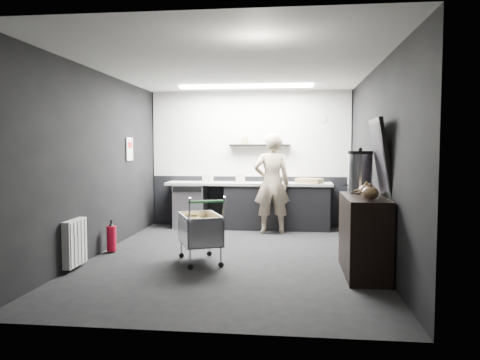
# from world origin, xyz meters

# --- Properties ---
(floor) EXTENTS (5.50, 5.50, 0.00)m
(floor) POSITION_xyz_m (0.00, 0.00, 0.00)
(floor) COLOR black
(floor) RESTS_ON ground
(ceiling) EXTENTS (5.50, 5.50, 0.00)m
(ceiling) POSITION_xyz_m (0.00, 0.00, 2.70)
(ceiling) COLOR silver
(ceiling) RESTS_ON wall_back
(wall_back) EXTENTS (5.50, 0.00, 5.50)m
(wall_back) POSITION_xyz_m (0.00, 2.75, 1.35)
(wall_back) COLOR black
(wall_back) RESTS_ON floor
(wall_front) EXTENTS (5.50, 0.00, 5.50)m
(wall_front) POSITION_xyz_m (0.00, -2.75, 1.35)
(wall_front) COLOR black
(wall_front) RESTS_ON floor
(wall_left) EXTENTS (0.00, 5.50, 5.50)m
(wall_left) POSITION_xyz_m (-2.00, 0.00, 1.35)
(wall_left) COLOR black
(wall_left) RESTS_ON floor
(wall_right) EXTENTS (0.00, 5.50, 5.50)m
(wall_right) POSITION_xyz_m (2.00, 0.00, 1.35)
(wall_right) COLOR black
(wall_right) RESTS_ON floor
(kitchen_wall_panel) EXTENTS (3.95, 0.02, 1.70)m
(kitchen_wall_panel) POSITION_xyz_m (0.00, 2.73, 1.85)
(kitchen_wall_panel) COLOR silver
(kitchen_wall_panel) RESTS_ON wall_back
(dado_panel) EXTENTS (3.95, 0.02, 1.00)m
(dado_panel) POSITION_xyz_m (0.00, 2.73, 0.50)
(dado_panel) COLOR black
(dado_panel) RESTS_ON wall_back
(floating_shelf) EXTENTS (1.20, 0.22, 0.04)m
(floating_shelf) POSITION_xyz_m (0.20, 2.62, 1.62)
(floating_shelf) COLOR black
(floating_shelf) RESTS_ON wall_back
(wall_clock) EXTENTS (0.20, 0.03, 0.20)m
(wall_clock) POSITION_xyz_m (1.40, 2.72, 2.15)
(wall_clock) COLOR silver
(wall_clock) RESTS_ON wall_back
(poster) EXTENTS (0.02, 0.30, 0.40)m
(poster) POSITION_xyz_m (-1.98, 1.30, 1.55)
(poster) COLOR white
(poster) RESTS_ON wall_left
(poster_red_band) EXTENTS (0.02, 0.22, 0.10)m
(poster_red_band) POSITION_xyz_m (-1.98, 1.30, 1.62)
(poster_red_band) COLOR red
(poster_red_band) RESTS_ON poster
(radiator) EXTENTS (0.10, 0.50, 0.60)m
(radiator) POSITION_xyz_m (-1.94, -0.90, 0.35)
(radiator) COLOR silver
(radiator) RESTS_ON wall_left
(ceiling_strip) EXTENTS (2.40, 0.20, 0.04)m
(ceiling_strip) POSITION_xyz_m (0.00, 1.85, 2.67)
(ceiling_strip) COLOR white
(ceiling_strip) RESTS_ON ceiling
(prep_counter) EXTENTS (3.20, 0.61, 0.90)m
(prep_counter) POSITION_xyz_m (0.14, 2.42, 0.46)
(prep_counter) COLOR black
(prep_counter) RESTS_ON floor
(person) EXTENTS (0.74, 0.56, 1.84)m
(person) POSITION_xyz_m (0.47, 1.97, 0.92)
(person) COLOR beige
(person) RESTS_ON floor
(shopping_cart) EXTENTS (0.79, 1.01, 0.91)m
(shopping_cart) POSITION_xyz_m (-0.40, -0.36, 0.43)
(shopping_cart) COLOR silver
(shopping_cart) RESTS_ON floor
(sideboard) EXTENTS (0.55, 1.30, 1.94)m
(sideboard) POSITION_xyz_m (1.75, -0.66, 0.61)
(sideboard) COLOR black
(sideboard) RESTS_ON floor
(fire_extinguisher) EXTENTS (0.14, 0.14, 0.47)m
(fire_extinguisher) POSITION_xyz_m (-1.85, 0.10, 0.23)
(fire_extinguisher) COLOR #AD0B21
(fire_extinguisher) RESTS_ON floor
(cardboard_box) EXTENTS (0.55, 0.49, 0.09)m
(cardboard_box) POSITION_xyz_m (1.17, 2.37, 0.95)
(cardboard_box) COLOR #957D4F
(cardboard_box) RESTS_ON prep_counter
(pink_tub) EXTENTS (0.18, 0.18, 0.18)m
(pink_tub) POSITION_xyz_m (-0.16, 2.42, 0.99)
(pink_tub) COLOR beige
(pink_tub) RESTS_ON prep_counter
(white_container) EXTENTS (0.19, 0.16, 0.16)m
(white_container) POSITION_xyz_m (-0.79, 2.37, 0.98)
(white_container) COLOR silver
(white_container) RESTS_ON prep_counter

